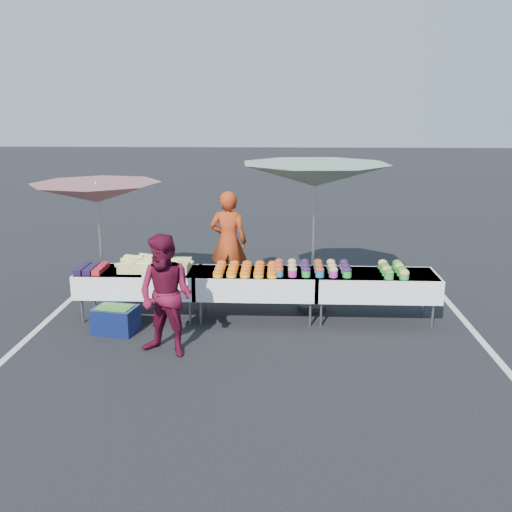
{
  "coord_description": "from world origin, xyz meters",
  "views": [
    {
      "loc": [
        0.36,
        -8.3,
        3.16
      ],
      "look_at": [
        0.0,
        0.0,
        1.0
      ],
      "focal_mm": 40.0,
      "sensor_mm": 36.0,
      "label": 1
    }
  ],
  "objects_px": {
    "vendor": "(228,242)",
    "customer": "(166,296)",
    "storage_bin": "(116,319)",
    "table_center": "(256,282)",
    "table_left": "(139,281)",
    "umbrella_left": "(97,194)",
    "umbrella_right": "(315,176)",
    "table_right": "(375,284)"
  },
  "relations": [
    {
      "from": "table_center",
      "to": "customer",
      "type": "relative_size",
      "value": 1.15
    },
    {
      "from": "vendor",
      "to": "umbrella_left",
      "type": "height_order",
      "value": "umbrella_left"
    },
    {
      "from": "table_left",
      "to": "umbrella_left",
      "type": "xyz_separation_m",
      "value": [
        -0.7,
        0.4,
        1.29
      ]
    },
    {
      "from": "table_center",
      "to": "storage_bin",
      "type": "relative_size",
      "value": 2.79
    },
    {
      "from": "table_left",
      "to": "table_center",
      "type": "distance_m",
      "value": 1.8
    },
    {
      "from": "table_right",
      "to": "umbrella_left",
      "type": "relative_size",
      "value": 0.79
    },
    {
      "from": "customer",
      "to": "table_center",
      "type": "bearing_deg",
      "value": 71.55
    },
    {
      "from": "umbrella_right",
      "to": "table_right",
      "type": "bearing_deg",
      "value": -26.85
    },
    {
      "from": "customer",
      "to": "storage_bin",
      "type": "xyz_separation_m",
      "value": [
        -0.9,
        0.71,
        -0.61
      ]
    },
    {
      "from": "table_right",
      "to": "vendor",
      "type": "bearing_deg",
      "value": 149.52
    },
    {
      "from": "table_left",
      "to": "vendor",
      "type": "xyz_separation_m",
      "value": [
        1.26,
        1.38,
        0.31
      ]
    },
    {
      "from": "table_center",
      "to": "table_right",
      "type": "relative_size",
      "value": 1.0
    },
    {
      "from": "table_left",
      "to": "umbrella_right",
      "type": "distance_m",
      "value": 3.14
    },
    {
      "from": "table_right",
      "to": "umbrella_right",
      "type": "xyz_separation_m",
      "value": [
        -0.92,
        0.46,
        1.57
      ]
    },
    {
      "from": "vendor",
      "to": "umbrella_left",
      "type": "distance_m",
      "value": 2.4
    },
    {
      "from": "storage_bin",
      "to": "vendor",
      "type": "bearing_deg",
      "value": 64.91
    },
    {
      "from": "vendor",
      "to": "customer",
      "type": "relative_size",
      "value": 1.11
    },
    {
      "from": "table_center",
      "to": "vendor",
      "type": "bearing_deg",
      "value": 111.51
    },
    {
      "from": "table_center",
      "to": "customer",
      "type": "distance_m",
      "value": 1.77
    },
    {
      "from": "table_left",
      "to": "umbrella_right",
      "type": "bearing_deg",
      "value": 9.8
    },
    {
      "from": "customer",
      "to": "umbrella_right",
      "type": "distance_m",
      "value": 3.02
    },
    {
      "from": "vendor",
      "to": "umbrella_left",
      "type": "bearing_deg",
      "value": 30.92
    },
    {
      "from": "vendor",
      "to": "customer",
      "type": "xyz_separation_m",
      "value": [
        -0.57,
        -2.74,
        -0.09
      ]
    },
    {
      "from": "table_right",
      "to": "storage_bin",
      "type": "bearing_deg",
      "value": -170.32
    },
    {
      "from": "vendor",
      "to": "customer",
      "type": "bearing_deg",
      "value": 82.7
    },
    {
      "from": "table_left",
      "to": "vendor",
      "type": "relative_size",
      "value": 1.04
    },
    {
      "from": "table_left",
      "to": "vendor",
      "type": "height_order",
      "value": "vendor"
    },
    {
      "from": "umbrella_right",
      "to": "table_left",
      "type": "bearing_deg",
      "value": -170.2
    },
    {
      "from": "umbrella_left",
      "to": "storage_bin",
      "type": "xyz_separation_m",
      "value": [
        0.49,
        -1.05,
        -1.67
      ]
    },
    {
      "from": "table_left",
      "to": "umbrella_right",
      "type": "height_order",
      "value": "umbrella_right"
    },
    {
      "from": "storage_bin",
      "to": "customer",
      "type": "bearing_deg",
      "value": -27.71
    },
    {
      "from": "table_center",
      "to": "table_right",
      "type": "bearing_deg",
      "value": 0.0
    },
    {
      "from": "storage_bin",
      "to": "table_center",
      "type": "bearing_deg",
      "value": 28.67
    },
    {
      "from": "table_left",
      "to": "customer",
      "type": "bearing_deg",
      "value": -63.13
    },
    {
      "from": "table_right",
      "to": "storage_bin",
      "type": "height_order",
      "value": "table_right"
    },
    {
      "from": "table_right",
      "to": "vendor",
      "type": "height_order",
      "value": "vendor"
    },
    {
      "from": "table_center",
      "to": "umbrella_right",
      "type": "relative_size",
      "value": 0.63
    },
    {
      "from": "vendor",
      "to": "umbrella_right",
      "type": "xyz_separation_m",
      "value": [
        1.43,
        -0.92,
        1.26
      ]
    },
    {
      "from": "table_right",
      "to": "customer",
      "type": "bearing_deg",
      "value": -154.86
    },
    {
      "from": "umbrella_left",
      "to": "storage_bin",
      "type": "distance_m",
      "value": 2.03
    },
    {
      "from": "table_left",
      "to": "table_right",
      "type": "xyz_separation_m",
      "value": [
        3.6,
        0.0,
        0.0
      ]
    },
    {
      "from": "umbrella_right",
      "to": "table_center",
      "type": "bearing_deg",
      "value": -152.31
    }
  ]
}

